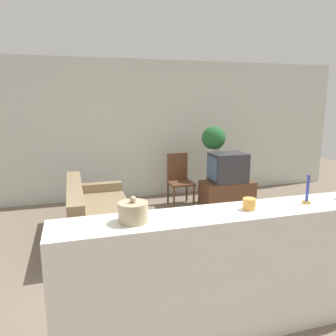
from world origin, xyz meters
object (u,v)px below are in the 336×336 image
at_px(couch, 98,219).
at_px(wooden_chair, 179,177).
at_px(television, 228,167).
at_px(decorative_bowl, 133,212).
at_px(potted_plant, 214,139).

xyz_separation_m(couch, wooden_chair, (1.61, 1.18, 0.23)).
height_order(television, wooden_chair, television).
height_order(couch, decorative_bowl, decorative_bowl).
distance_m(couch, decorative_bowl, 2.38).
bearing_deg(television, couch, -163.71).
distance_m(couch, potted_plant, 2.74).
relative_size(couch, television, 2.98).
bearing_deg(couch, television, 16.29).
distance_m(television, wooden_chair, 0.92).
bearing_deg(television, potted_plant, 96.37).
bearing_deg(wooden_chair, couch, -143.62).
distance_m(couch, wooden_chair, 2.01).
bearing_deg(couch, wooden_chair, 36.38).
bearing_deg(decorative_bowl, potted_plant, 57.37).
relative_size(television, decorative_bowl, 2.82).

